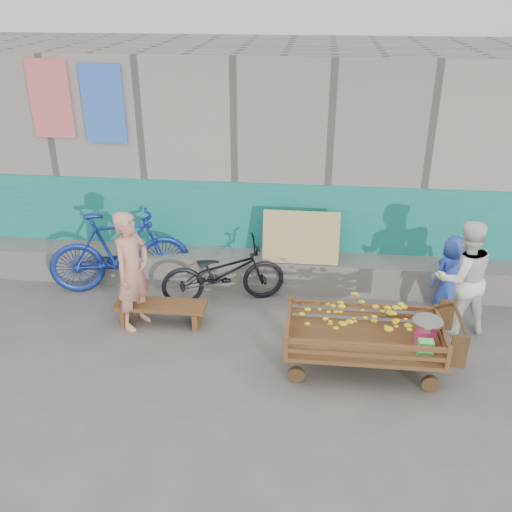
# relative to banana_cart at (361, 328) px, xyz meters

# --- Properties ---
(ground) EXTENTS (80.00, 80.00, 0.00)m
(ground) POSITION_rel_banana_cart_xyz_m (-1.01, -0.56, -0.52)
(ground) COLOR #52504B
(ground) RESTS_ON ground
(building_wall) EXTENTS (12.00, 3.50, 3.00)m
(building_wall) POSITION_rel_banana_cart_xyz_m (-1.01, 3.49, 0.94)
(building_wall) COLOR gray
(building_wall) RESTS_ON ground
(banana_cart) EXTENTS (1.81, 0.83, 0.77)m
(banana_cart) POSITION_rel_banana_cart_xyz_m (0.00, 0.00, 0.00)
(banana_cart) COLOR #523A16
(banana_cart) RESTS_ON ground
(bench) EXTENTS (1.11, 0.33, 0.28)m
(bench) POSITION_rel_banana_cart_xyz_m (-2.36, 0.67, -0.32)
(bench) COLOR #523A16
(bench) RESTS_ON ground
(vendor_man) EXTENTS (0.52, 0.63, 1.48)m
(vendor_man) POSITION_rel_banana_cart_xyz_m (-2.65, 0.61, 0.22)
(vendor_man) COLOR tan
(vendor_man) RESTS_ON ground
(woman) EXTENTS (0.81, 0.70, 1.42)m
(woman) POSITION_rel_banana_cart_xyz_m (1.21, 0.91, 0.19)
(woman) COLOR white
(woman) RESTS_ON ground
(child) EXTENTS (0.58, 0.51, 0.99)m
(child) POSITION_rel_banana_cart_xyz_m (1.21, 1.45, -0.03)
(child) COLOR #2D4AB8
(child) RESTS_ON ground
(bicycle_dark) EXTENTS (1.69, 1.00, 0.84)m
(bicycle_dark) POSITION_rel_banana_cart_xyz_m (-1.69, 1.29, -0.10)
(bicycle_dark) COLOR black
(bicycle_dark) RESTS_ON ground
(bicycle_blue) EXTENTS (1.93, 1.06, 1.12)m
(bicycle_blue) POSITION_rel_banana_cart_xyz_m (-3.12, 1.49, 0.04)
(bicycle_blue) COLOR navy
(bicycle_blue) RESTS_ON ground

